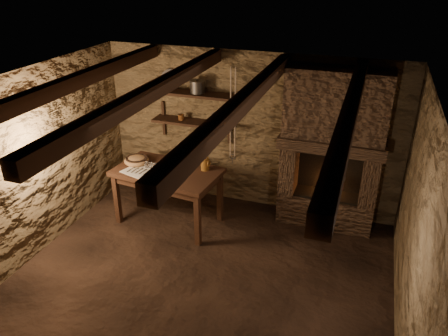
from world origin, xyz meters
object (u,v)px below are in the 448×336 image
(stoneware_jug, at_px, (205,158))
(red_pot, at_px, (336,183))
(wooden_bowl, at_px, (137,161))
(iron_stockpot, at_px, (198,87))
(work_table, at_px, (169,194))

(stoneware_jug, relative_size, red_pot, 0.77)
(wooden_bowl, bearing_deg, iron_stockpot, 46.10)
(iron_stockpot, xyz_separation_m, red_pot, (2.11, -0.12, -1.14))
(stoneware_jug, xyz_separation_m, iron_stockpot, (-0.33, 0.60, 0.83))
(iron_stockpot, relative_size, red_pot, 0.41)
(stoneware_jug, height_order, iron_stockpot, iron_stockpot)
(iron_stockpot, distance_m, red_pot, 2.41)
(stoneware_jug, relative_size, wooden_bowl, 1.15)
(stoneware_jug, bearing_deg, iron_stockpot, 111.62)
(work_table, height_order, iron_stockpot, iron_stockpot)
(stoneware_jug, height_order, wooden_bowl, stoneware_jug)
(stoneware_jug, height_order, red_pot, stoneware_jug)
(wooden_bowl, height_order, iron_stockpot, iron_stockpot)
(wooden_bowl, xyz_separation_m, iron_stockpot, (0.70, 0.72, 0.97))
(work_table, distance_m, iron_stockpot, 1.61)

